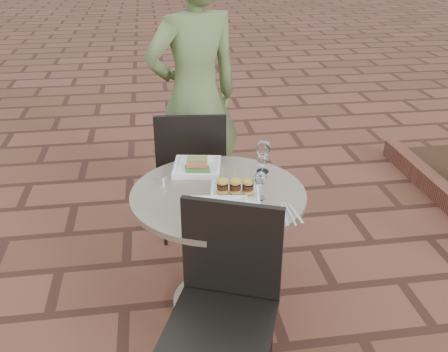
{
  "coord_description": "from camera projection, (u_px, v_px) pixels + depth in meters",
  "views": [
    {
      "loc": [
        -0.6,
        -2.26,
        1.95
      ],
      "look_at": [
        -0.26,
        -0.04,
        0.82
      ],
      "focal_mm": 40.0,
      "sensor_mm": 36.0,
      "label": 1
    }
  ],
  "objects": [
    {
      "name": "ground",
      "position": [
        267.0,
        294.0,
        2.95
      ],
      "size": [
        60.0,
        60.0,
        0.0
      ],
      "primitive_type": "plane",
      "color": "brown",
      "rests_on": "ground"
    },
    {
      "name": "cafe_table",
      "position": [
        218.0,
        233.0,
        2.66
      ],
      "size": [
        0.9,
        0.9,
        0.73
      ],
      "color": "gray",
      "rests_on": "ground"
    },
    {
      "name": "chair_far",
      "position": [
        192.0,
        165.0,
        3.25
      ],
      "size": [
        0.48,
        0.48,
        0.93
      ],
      "rotation": [
        0.0,
        0.0,
        3.04
      ],
      "color": "black",
      "rests_on": "ground"
    },
    {
      "name": "chair_near",
      "position": [
        226.0,
        292.0,
        2.13
      ],
      "size": [
        0.57,
        0.57,
        0.93
      ],
      "rotation": [
        0.0,
        0.0,
        -0.38
      ],
      "color": "black",
      "rests_on": "ground"
    },
    {
      "name": "diner",
      "position": [
        195.0,
        98.0,
        3.3
      ],
      "size": [
        0.79,
        0.66,
        1.85
      ],
      "primitive_type": "imported",
      "rotation": [
        0.0,
        0.0,
        3.51
      ],
      "color": "#576C3B",
      "rests_on": "ground"
    },
    {
      "name": "plate_salmon",
      "position": [
        197.0,
        166.0,
        2.77
      ],
      "size": [
        0.3,
        0.3,
        0.07
      ],
      "rotation": [
        0.0,
        0.0,
        -0.17
      ],
      "color": "white",
      "rests_on": "cafe_table"
    },
    {
      "name": "plate_sliders",
      "position": [
        235.0,
        190.0,
        2.5
      ],
      "size": [
        0.28,
        0.28,
        0.16
      ],
      "rotation": [
        0.0,
        0.0,
        -0.18
      ],
      "color": "white",
      "rests_on": "cafe_table"
    },
    {
      "name": "plate_tuna",
      "position": [
        219.0,
        213.0,
        2.33
      ],
      "size": [
        0.32,
        0.32,
        0.03
      ],
      "rotation": [
        0.0,
        0.0,
        -0.13
      ],
      "color": "white",
      "rests_on": "cafe_table"
    },
    {
      "name": "wine_glass_right",
      "position": [
        261.0,
        180.0,
        2.45
      ],
      "size": [
        0.06,
        0.06,
        0.15
      ],
      "color": "white",
      "rests_on": "cafe_table"
    },
    {
      "name": "wine_glass_mid",
      "position": [
        264.0,
        150.0,
        2.7
      ],
      "size": [
        0.08,
        0.08,
        0.19
      ],
      "color": "white",
      "rests_on": "cafe_table"
    },
    {
      "name": "wine_glass_far",
      "position": [
        263.0,
        160.0,
        2.65
      ],
      "size": [
        0.06,
        0.06,
        0.15
      ],
      "color": "white",
      "rests_on": "cafe_table"
    },
    {
      "name": "steel_ramekin",
      "position": [
        162.0,
        179.0,
        2.63
      ],
      "size": [
        0.06,
        0.06,
        0.04
      ],
      "primitive_type": "cylinder",
      "rotation": [
        0.0,
        0.0,
        0.27
      ],
      "color": "silver",
      "rests_on": "cafe_table"
    },
    {
      "name": "cutlery_set",
      "position": [
        290.0,
        214.0,
        2.35
      ],
      "size": [
        0.1,
        0.22,
        0.0
      ],
      "primitive_type": null,
      "rotation": [
        0.0,
        0.0,
        0.02
      ],
      "color": "silver",
      "rests_on": "cafe_table"
    }
  ]
}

